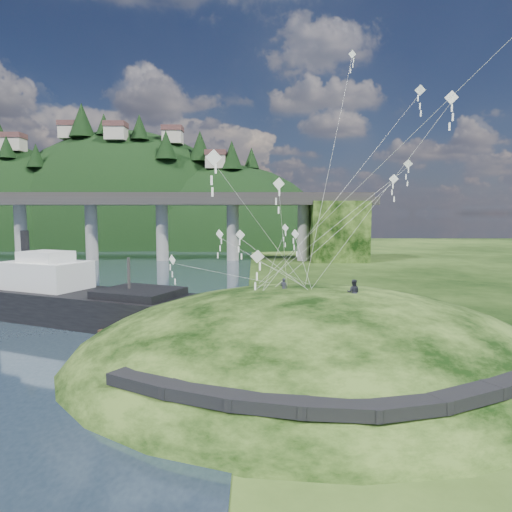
{
  "coord_description": "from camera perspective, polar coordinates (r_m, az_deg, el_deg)",
  "views": [
    {
      "loc": [
        3.94,
        -30.02,
        10.36
      ],
      "look_at": [
        4.0,
        6.0,
        7.0
      ],
      "focal_mm": 32.0,
      "sensor_mm": 36.0,
      "label": 1
    }
  ],
  "objects": [
    {
      "name": "grass_hill",
      "position": [
        34.38,
        6.93,
        -14.89
      ],
      "size": [
        36.0,
        32.0,
        13.0
      ],
      "color": "black",
      "rests_on": "ground"
    },
    {
      "name": "work_barge",
      "position": [
        48.06,
        -22.24,
        -4.88
      ],
      "size": [
        25.39,
        16.05,
        8.66
      ],
      "color": "black",
      "rests_on": "ground"
    },
    {
      "name": "kite_swarm",
      "position": [
        33.31,
        8.2,
        9.76
      ],
      "size": [
        19.85,
        17.21,
        18.99
      ],
      "color": "white",
      "rests_on": "ground"
    },
    {
      "name": "wooden_dock",
      "position": [
        37.64,
        -10.43,
        -10.06
      ],
      "size": [
        13.23,
        7.55,
        0.97
      ],
      "color": "#332115",
      "rests_on": "ground"
    },
    {
      "name": "far_ridge",
      "position": [
        160.42,
        -17.33,
        -1.28
      ],
      "size": [
        153.0,
        70.0,
        94.5
      ],
      "color": "black",
      "rests_on": "ground"
    },
    {
      "name": "ground",
      "position": [
        32.0,
        -7.37,
        -13.61
      ],
      "size": [
        320.0,
        320.0,
        0.0
      ],
      "primitive_type": "plane",
      "color": "black",
      "rests_on": "ground"
    },
    {
      "name": "bridge",
      "position": [
        104.6,
        -17.05,
        4.74
      ],
      "size": [
        160.0,
        11.0,
        15.0
      ],
      "color": "#2D2B2B",
      "rests_on": "ground"
    },
    {
      "name": "footpath",
      "position": [
        22.18,
        9.45,
        -16.65
      ],
      "size": [
        22.29,
        5.84,
        0.83
      ],
      "color": "black",
      "rests_on": "ground"
    },
    {
      "name": "kite_flyers",
      "position": [
        32.34,
        10.35,
        -2.86
      ],
      "size": [
        5.57,
        2.35,
        1.84
      ],
      "color": "#282835",
      "rests_on": "ground"
    }
  ]
}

